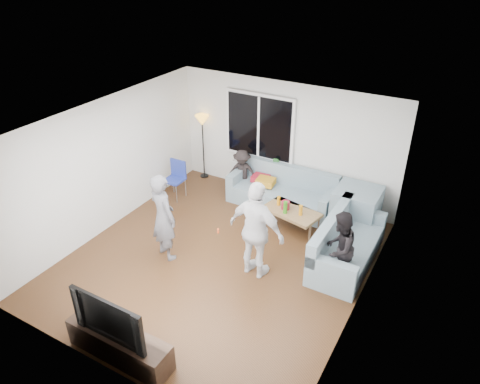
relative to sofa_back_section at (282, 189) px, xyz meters
The scene contains 30 objects.
floor 2.32m from the sofa_back_section, 94.49° to the right, with size 5.00×5.50×0.04m, color #56351C.
ceiling 3.16m from the sofa_back_section, 94.49° to the right, with size 5.00×5.50×0.04m, color white.
wall_back 1.02m from the sofa_back_section, 109.62° to the left, with size 5.00×0.04×2.60m, color silver.
wall_front 5.12m from the sofa_back_section, 92.03° to the right, with size 5.00×0.04×2.60m, color silver.
wall_left 3.63m from the sofa_back_section, 139.93° to the right, with size 0.04×5.50×2.60m, color silver.
wall_right 3.38m from the sofa_back_section, 44.11° to the right, with size 0.04×5.50×2.60m, color silver.
window_frame 1.43m from the sofa_back_section, 151.65° to the left, with size 1.62×0.06×1.47m, color white.
window_glass 1.42m from the sofa_back_section, 153.97° to the left, with size 1.50×0.02×1.35m, color black.
window_mullion 1.42m from the sofa_back_section, 154.57° to the left, with size 0.05×0.03×1.35m, color white.
radiator 0.87m from the sofa_back_section, 153.97° to the left, with size 1.30×0.12×0.62m, color silver.
potted_plant 0.60m from the sofa_back_section, 132.87° to the left, with size 0.18×0.15×0.33m, color #265F26.
vase 1.14m from the sofa_back_section, 161.54° to the left, with size 0.15×0.15×0.16m, color white.
sofa_back_section is the anchor object (origin of this frame).
sofa_right_section 2.18m from the sofa_back_section, 32.48° to the right, with size 0.85×2.00×0.85m, color gray, non-canonical shape.
sofa_corner 1.62m from the sofa_back_section, ahead, with size 0.85×0.85×0.85m, color gray.
cushion_yellow 0.39m from the sofa_back_section, behind, with size 0.38×0.32×0.14m, color #C0831C.
cushion_red 0.55m from the sofa_back_section, behind, with size 0.36×0.30×0.13m, color maroon.
coffee_table 0.87m from the sofa_back_section, 51.25° to the right, with size 1.10×0.60×0.40m, color #987D49.
pitcher 0.77m from the sofa_back_section, 59.64° to the right, with size 0.17×0.17×0.17m, color maroon.
side_chair 2.38m from the sofa_back_section, 159.47° to the right, with size 0.40×0.40×0.86m, color #223395, non-canonical shape.
floor_lamp 2.28m from the sofa_back_section, behind, with size 0.32×0.32×1.56m, color #FBAB2F, non-canonical shape.
player_left 2.87m from the sofa_back_section, 112.63° to the right, with size 0.61×0.40×1.66m, color #545359.
player_right 2.38m from the sofa_back_section, 75.80° to the right, with size 1.04×0.43×1.78m, color silver.
spectator_right 2.56m from the sofa_back_section, 43.61° to the right, with size 0.65×0.50×1.33m, color black.
spectator_back 1.00m from the sofa_back_section, behind, with size 0.70×0.40×1.09m, color black.
tv_console 4.78m from the sofa_back_section, 92.70° to the right, with size 1.60×0.40×0.44m, color #34221A.
television 4.79m from the sofa_back_section, 92.70° to the right, with size 1.19×0.16×0.68m, color black.
bottle_b 0.93m from the sofa_back_section, 61.11° to the right, with size 0.08×0.08×0.26m, color #34981B.
bottle_a 0.63m from the sofa_back_section, 70.89° to the right, with size 0.07×0.07×0.19m, color orange.
bottle_d 1.04m from the sofa_back_section, 44.47° to the right, with size 0.07×0.07×0.22m, color orange.
Camera 1 is at (3.53, -5.44, 5.09)m, focal length 33.54 mm.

